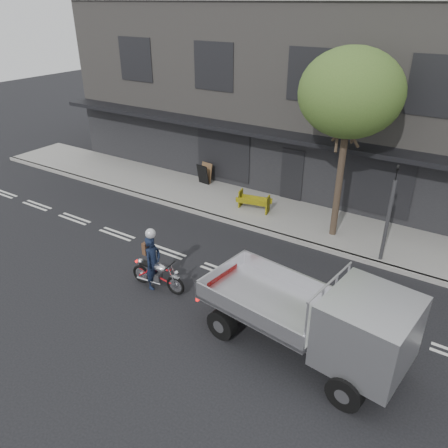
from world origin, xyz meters
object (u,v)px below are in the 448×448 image
at_px(traffic_light_pole, 388,219).
at_px(flatbed_ute, 347,326).
at_px(rider, 153,263).
at_px(construction_barrier, 252,203).
at_px(street_tree, 351,94).
at_px(motorcycle, 158,274).
at_px(sandwich_board, 203,175).

bearing_deg(traffic_light_pole, flatbed_ute, -84.77).
relative_size(rider, flatbed_ute, 0.32).
height_order(rider, construction_barrier, rider).
relative_size(flatbed_ute, construction_barrier, 3.93).
height_order(street_tree, motorcycle, street_tree).
height_order(flatbed_ute, sandwich_board, flatbed_ute).
relative_size(rider, construction_barrier, 1.27).
relative_size(street_tree, motorcycle, 3.51).
xyz_separation_m(rider, flatbed_ute, (6.05, -0.24, 0.50)).
relative_size(flatbed_ute, sandwich_board, 5.64).
height_order(street_tree, construction_barrier, street_tree).
bearing_deg(rider, traffic_light_pole, -51.18).
height_order(motorcycle, flatbed_ute, flatbed_ute).
height_order(street_tree, flatbed_ute, street_tree).
height_order(motorcycle, rider, rider).
height_order(traffic_light_pole, motorcycle, traffic_light_pole).
relative_size(street_tree, sandwich_board, 7.06).
bearing_deg(construction_barrier, flatbed_ute, -46.34).
bearing_deg(sandwich_board, traffic_light_pole, -7.88).
distance_m(street_tree, rider, 8.26).
bearing_deg(construction_barrier, sandwich_board, 158.13).
height_order(traffic_light_pole, sandwich_board, traffic_light_pole).
distance_m(street_tree, motorcycle, 8.40).
bearing_deg(motorcycle, flatbed_ute, -6.49).
distance_m(rider, flatbed_ute, 6.07).
xyz_separation_m(motorcycle, sandwich_board, (-3.53, 7.43, 0.12)).
height_order(traffic_light_pole, flatbed_ute, traffic_light_pole).
bearing_deg(rider, street_tree, -34.68).
bearing_deg(motorcycle, street_tree, 56.40).
distance_m(street_tree, sandwich_board, 8.46).
bearing_deg(flatbed_ute, rider, -174.90).
distance_m(flatbed_ute, sandwich_board, 12.17).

